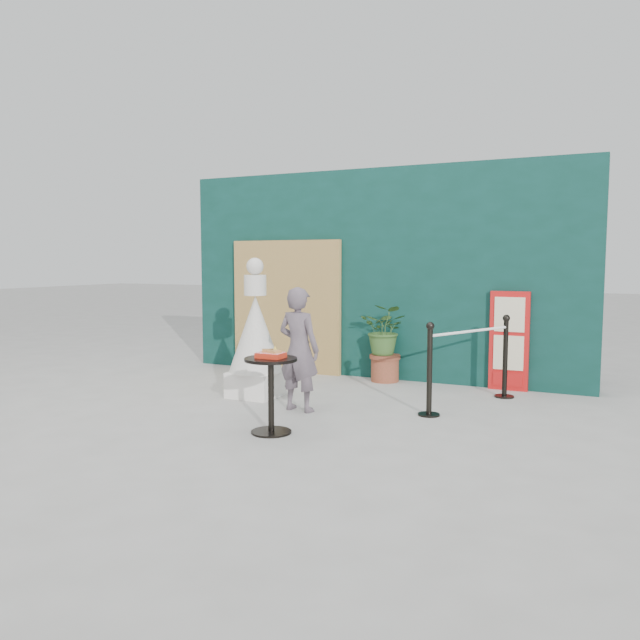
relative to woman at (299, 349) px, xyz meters
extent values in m
plane|color=#ADAAA5|center=(0.07, -0.79, -0.70)|extent=(60.00, 60.00, 0.00)
cube|color=#0A3028|center=(0.07, 2.36, 0.80)|extent=(6.00, 0.30, 3.00)
cube|color=tan|center=(-1.33, 2.15, 0.30)|extent=(1.80, 0.08, 2.00)
imported|color=#63555F|center=(0.00, 0.00, 0.00)|extent=(0.55, 0.39, 1.40)
cube|color=red|center=(1.97, 2.17, -0.05)|extent=(0.50, 0.06, 1.30)
cube|color=beige|center=(1.97, 2.14, 0.30)|extent=(0.38, 0.02, 0.45)
cube|color=beige|center=(1.97, 2.14, -0.20)|extent=(0.38, 0.02, 0.45)
cube|color=red|center=(1.97, 2.14, -0.55)|extent=(0.38, 0.02, 0.18)
cube|color=white|center=(-0.83, 0.44, -0.54)|extent=(0.58, 0.58, 0.32)
cone|color=silver|center=(-0.83, 0.44, 0.09)|extent=(0.68, 0.68, 0.95)
cylinder|color=silver|center=(-0.83, 0.44, 0.69)|extent=(0.27, 0.27, 0.25)
sphere|color=silver|center=(-0.83, 0.44, 0.92)|extent=(0.21, 0.21, 0.21)
cylinder|color=black|center=(0.18, -0.94, -0.69)|extent=(0.40, 0.40, 0.02)
cylinder|color=black|center=(0.18, -0.94, -0.34)|extent=(0.06, 0.06, 0.72)
cylinder|color=black|center=(0.18, -0.94, 0.03)|extent=(0.52, 0.52, 0.03)
cube|color=red|center=(0.18, -0.94, 0.07)|extent=(0.26, 0.19, 0.05)
cube|color=red|center=(0.18, -0.94, 0.10)|extent=(0.24, 0.17, 0.00)
cube|color=#BC8A45|center=(0.14, -0.93, 0.12)|extent=(0.15, 0.14, 0.02)
cube|color=#E49B53|center=(0.23, -0.96, 0.12)|extent=(0.13, 0.13, 0.02)
cone|color=gold|center=(0.20, -0.89, 0.13)|extent=(0.06, 0.06, 0.06)
cylinder|color=#994032|center=(0.31, 2.05, -0.54)|extent=(0.39, 0.39, 0.32)
cylinder|color=brown|center=(0.31, 2.05, -0.35)|extent=(0.43, 0.43, 0.05)
imported|color=#365B27|center=(0.31, 2.05, 0.03)|extent=(0.64, 0.56, 0.71)
cylinder|color=black|center=(1.40, 0.41, -0.69)|extent=(0.24, 0.24, 0.02)
cylinder|color=black|center=(1.40, 0.41, -0.22)|extent=(0.06, 0.06, 0.96)
sphere|color=black|center=(1.40, 0.41, 0.29)|extent=(0.09, 0.09, 0.09)
cylinder|color=black|center=(2.00, 1.71, -0.69)|extent=(0.24, 0.24, 0.02)
cylinder|color=black|center=(2.00, 1.71, -0.22)|extent=(0.06, 0.06, 0.96)
sphere|color=black|center=(2.00, 1.71, 0.29)|extent=(0.09, 0.09, 0.09)
cylinder|color=white|center=(1.70, 1.06, 0.18)|extent=(0.63, 1.31, 0.03)
camera|label=1|loc=(3.20, -6.17, 1.00)|focal=35.00mm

